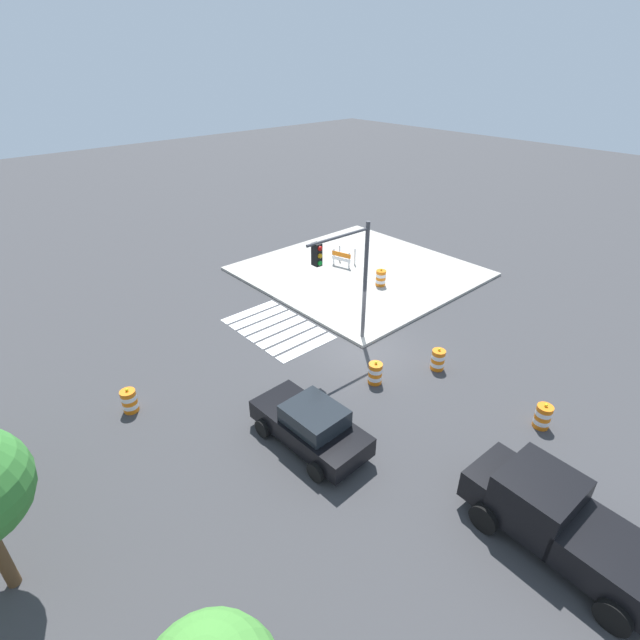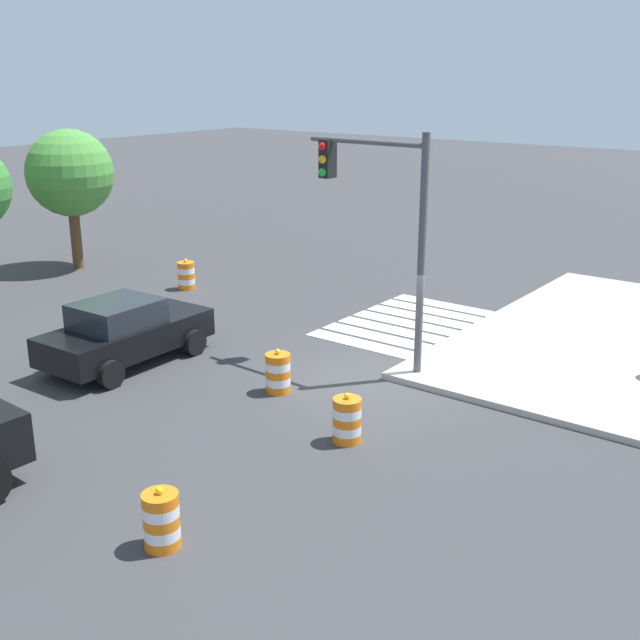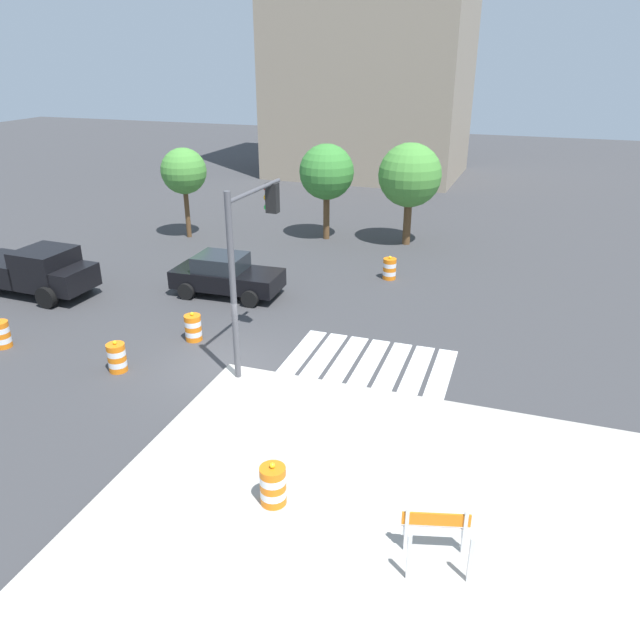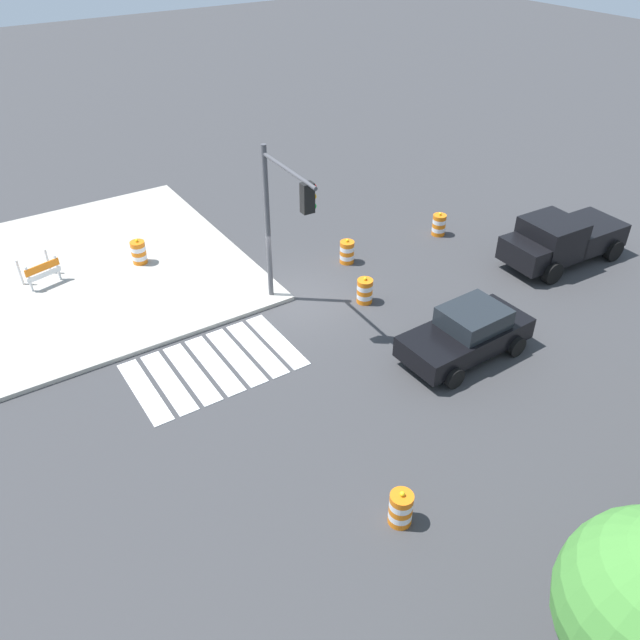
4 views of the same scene
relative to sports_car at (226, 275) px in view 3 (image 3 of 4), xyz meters
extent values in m
plane|color=#38383A|center=(2.90, -5.61, -0.81)|extent=(120.00, 120.00, 0.00)
cube|color=#ADA89E|center=(8.90, -11.61, -0.74)|extent=(12.00, 12.00, 0.15)
cube|color=silver|center=(4.65, -3.81, -0.80)|extent=(0.60, 3.20, 0.02)
cube|color=silver|center=(5.40, -3.81, -0.80)|extent=(0.60, 3.20, 0.02)
cube|color=silver|center=(6.15, -3.81, -0.80)|extent=(0.60, 3.20, 0.02)
cube|color=silver|center=(6.90, -3.81, -0.80)|extent=(0.60, 3.20, 0.02)
cube|color=silver|center=(7.65, -3.81, -0.80)|extent=(0.60, 3.20, 0.02)
cube|color=silver|center=(8.40, -3.81, -0.80)|extent=(0.60, 3.20, 0.02)
cube|color=silver|center=(9.15, -3.81, -0.80)|extent=(0.60, 3.20, 0.02)
cube|color=black|center=(0.06, 0.00, -0.13)|extent=(4.35, 1.96, 0.70)
cube|color=#1E2328|center=(-0.19, -0.01, 0.52)|extent=(1.94, 1.65, 0.60)
cylinder|color=black|center=(1.38, 0.99, -0.48)|extent=(0.67, 0.26, 0.66)
cylinder|color=black|center=(1.43, -0.91, -0.48)|extent=(0.67, 0.26, 0.66)
cylinder|color=black|center=(-1.32, 0.91, -0.48)|extent=(0.67, 0.26, 0.66)
cylinder|color=black|center=(-1.26, -0.99, -0.48)|extent=(0.67, 0.26, 0.66)
cube|color=black|center=(-8.68, -2.31, 0.06)|extent=(2.58, 2.10, 0.90)
cube|color=black|center=(-6.58, -2.40, 0.36)|extent=(1.98, 2.08, 1.50)
cube|color=black|center=(-5.48, -2.45, 0.06)|extent=(1.48, 1.96, 0.90)
cylinder|color=black|center=(-5.74, -1.42, -0.39)|extent=(0.85, 0.34, 0.84)
cylinder|color=black|center=(-5.83, -3.45, -0.39)|extent=(0.85, 0.34, 0.84)
cylinder|color=black|center=(-9.14, -1.27, -0.39)|extent=(0.85, 0.34, 0.84)
cylinder|color=orange|center=(5.76, 3.88, -0.72)|extent=(0.56, 0.56, 0.18)
cylinder|color=white|center=(5.76, 3.88, -0.54)|extent=(0.56, 0.56, 0.18)
cylinder|color=orange|center=(5.76, 3.88, -0.36)|extent=(0.56, 0.56, 0.18)
cylinder|color=white|center=(5.76, 3.88, -0.18)|extent=(0.56, 0.56, 0.18)
cylinder|color=orange|center=(5.76, 3.88, 0.00)|extent=(0.56, 0.56, 0.18)
sphere|color=yellow|center=(5.76, 3.88, 0.15)|extent=(0.12, 0.12, 0.12)
cylinder|color=orange|center=(-0.26, -6.84, -0.72)|extent=(0.56, 0.56, 0.18)
cylinder|color=white|center=(-0.26, -6.84, -0.54)|extent=(0.56, 0.56, 0.18)
cylinder|color=orange|center=(-0.26, -6.84, -0.36)|extent=(0.56, 0.56, 0.18)
cylinder|color=white|center=(-0.26, -6.84, -0.18)|extent=(0.56, 0.56, 0.18)
cylinder|color=orange|center=(-0.26, -6.84, 0.00)|extent=(0.56, 0.56, 0.18)
sphere|color=yellow|center=(-0.26, -6.84, 0.15)|extent=(0.12, 0.12, 0.12)
cylinder|color=orange|center=(0.85, -4.17, -0.72)|extent=(0.56, 0.56, 0.18)
cylinder|color=white|center=(0.85, -4.17, -0.54)|extent=(0.56, 0.56, 0.18)
cylinder|color=orange|center=(0.85, -4.17, -0.36)|extent=(0.56, 0.56, 0.18)
cylinder|color=white|center=(0.85, -4.17, -0.18)|extent=(0.56, 0.56, 0.18)
cylinder|color=orange|center=(0.85, -4.17, 0.00)|extent=(0.56, 0.56, 0.18)
sphere|color=yellow|center=(0.85, -4.17, 0.15)|extent=(0.12, 0.12, 0.12)
cylinder|color=orange|center=(-4.86, -6.66, -0.72)|extent=(0.56, 0.56, 0.18)
cylinder|color=white|center=(-4.86, -6.66, -0.54)|extent=(0.56, 0.56, 0.18)
cylinder|color=orange|center=(-4.86, -6.66, -0.36)|extent=(0.56, 0.56, 0.18)
cylinder|color=white|center=(-4.86, -6.66, -0.18)|extent=(0.56, 0.56, 0.18)
cylinder|color=orange|center=(6.63, -10.98, -0.57)|extent=(0.56, 0.56, 0.18)
cylinder|color=white|center=(6.63, -10.98, -0.39)|extent=(0.56, 0.56, 0.18)
cylinder|color=orange|center=(6.63, -10.98, -0.21)|extent=(0.56, 0.56, 0.18)
cylinder|color=white|center=(6.63, -10.98, -0.03)|extent=(0.56, 0.56, 0.18)
cylinder|color=orange|center=(6.63, -10.98, 0.15)|extent=(0.56, 0.56, 0.18)
sphere|color=yellow|center=(6.63, -10.98, 0.30)|extent=(0.12, 0.12, 0.12)
cube|color=silver|center=(9.57, -11.40, -0.16)|extent=(0.09, 0.09, 1.00)
cube|color=silver|center=(9.75, -12.08, -0.16)|extent=(0.09, 0.09, 1.00)
cube|color=silver|center=(10.63, -11.12, -0.16)|extent=(0.09, 0.09, 1.00)
cube|color=silver|center=(10.81, -11.79, -0.16)|extent=(0.09, 0.09, 1.00)
cube|color=orange|center=(10.09, -11.24, 0.09)|extent=(1.27, 0.37, 0.28)
cube|color=white|center=(10.09, -11.24, -0.21)|extent=(1.27, 0.37, 0.20)
cylinder|color=#4C4C51|center=(3.50, -6.21, 2.09)|extent=(0.18, 0.18, 5.50)
cylinder|color=#4C4C51|center=(3.56, -4.61, 4.54)|extent=(0.25, 3.20, 0.12)
cube|color=black|center=(3.61, -3.50, 4.09)|extent=(0.37, 0.29, 0.90)
sphere|color=red|center=(3.42, -3.49, 4.39)|extent=(0.20, 0.20, 0.20)
sphere|color=#F2A514|center=(3.42, -3.49, 4.09)|extent=(0.20, 0.20, 0.20)
sphere|color=green|center=(3.42, -3.49, 3.79)|extent=(0.20, 0.20, 0.20)
cylinder|color=brown|center=(5.42, 9.16, 0.37)|extent=(0.38, 0.38, 2.37)
sphere|color=#478C38|center=(5.42, 9.16, 2.63)|extent=(3.06, 3.06, 3.06)
cylinder|color=brown|center=(1.30, 8.79, 0.42)|extent=(0.32, 0.32, 2.47)
sphere|color=#387F33|center=(1.30, 8.79, 2.61)|extent=(2.73, 2.73, 2.73)
cylinder|color=brown|center=(-5.60, 6.77, 0.49)|extent=(0.25, 0.25, 2.61)
sphere|color=#478C38|center=(-5.60, 6.77, 2.59)|extent=(2.28, 2.28, 2.28)
camera|label=1|loc=(-9.14, 7.79, 10.87)|focal=26.55mm
camera|label=2|loc=(-11.76, -14.86, 6.12)|focal=44.45mm
camera|label=3|loc=(10.93, -20.53, 8.24)|focal=34.45mm
camera|label=4|loc=(12.51, 10.82, 11.58)|focal=35.59mm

